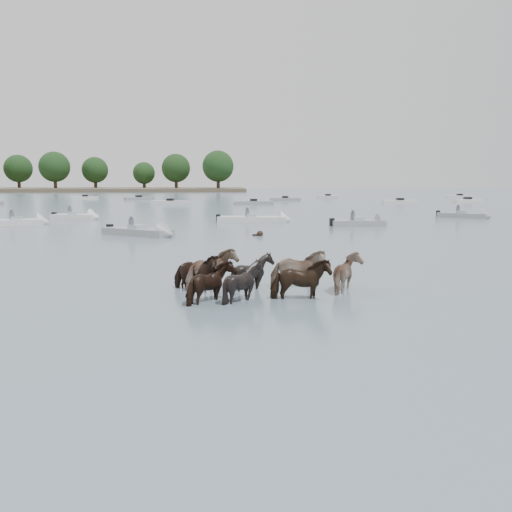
{
  "coord_description": "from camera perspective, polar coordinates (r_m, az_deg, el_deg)",
  "views": [
    {
      "loc": [
        1.03,
        -16.05,
        3.75
      ],
      "look_at": [
        2.43,
        2.06,
        1.1
      ],
      "focal_mm": 37.15,
      "sensor_mm": 36.0,
      "label": 1
    }
  ],
  "objects": [
    {
      "name": "motorboat_d",
      "position": [
        43.6,
        11.77,
        3.49
      ],
      "size": [
        4.87,
        1.78,
        1.92
      ],
      "rotation": [
        0.0,
        0.0,
        0.04
      ],
      "color": "gray",
      "rests_on": "ground"
    },
    {
      "name": "motorboat_f",
      "position": [
        52.28,
        -18.28,
        4.02
      ],
      "size": [
        4.78,
        2.52,
        1.92
      ],
      "rotation": [
        0.0,
        0.0,
        -0.21
      ],
      "color": "silver",
      "rests_on": "ground"
    },
    {
      "name": "pony_herd",
      "position": [
        17.5,
        0.24,
        -2.36
      ],
      "size": [
        6.86,
        4.01,
        1.62
      ],
      "color": "black",
      "rests_on": "ground"
    },
    {
      "name": "motorboat_c",
      "position": [
        46.71,
        0.57,
        3.97
      ],
      "size": [
        6.7,
        2.55,
        1.92
      ],
      "rotation": [
        0.0,
        0.0,
        -0.15
      ],
      "color": "silver",
      "rests_on": "ground"
    },
    {
      "name": "motorboat_b",
      "position": [
        35.87,
        -11.7,
        2.49
      ],
      "size": [
        5.47,
        4.42,
        1.92
      ],
      "rotation": [
        0.0,
        0.0,
        -0.59
      ],
      "color": "gray",
      "rests_on": "ground"
    },
    {
      "name": "swimming_pony",
      "position": [
        35.32,
        0.35,
        2.37
      ],
      "size": [
        0.72,
        0.44,
        0.44
      ],
      "color": "black",
      "rests_on": "ground"
    },
    {
      "name": "ground",
      "position": [
        16.52,
        -7.9,
        -4.9
      ],
      "size": [
        400.0,
        400.0,
        0.0
      ],
      "primitive_type": "plane",
      "color": "#4A5A6A",
      "rests_on": "ground"
    },
    {
      "name": "distant_flotilla",
      "position": [
        88.99,
        -5.27,
        6.01
      ],
      "size": [
        103.84,
        26.69,
        0.93
      ],
      "color": "silver",
      "rests_on": "ground"
    },
    {
      "name": "motorboat_a",
      "position": [
        47.6,
        -23.49,
        3.37
      ],
      "size": [
        4.77,
        2.67,
        1.92
      ],
      "rotation": [
        0.0,
        0.0,
        0.25
      ],
      "color": "silver",
      "rests_on": "ground"
    },
    {
      "name": "motorboat_e",
      "position": [
        55.43,
        22.03,
        4.05
      ],
      "size": [
        4.98,
        4.0,
        1.92
      ],
      "rotation": [
        0.0,
        0.0,
        -0.57
      ],
      "color": "gray",
      "rests_on": "ground"
    }
  ]
}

